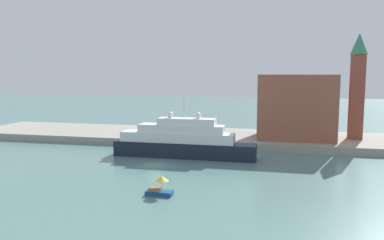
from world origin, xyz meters
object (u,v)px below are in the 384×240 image
(mooring_bollard, at_px, (198,139))
(person_figure, at_px, (150,131))
(small_motorboat, at_px, (160,187))
(parked_car, at_px, (132,133))
(large_yacht, at_px, (182,141))
(harbor_building, at_px, (296,106))
(bell_tower, at_px, (357,82))

(mooring_bollard, bearing_deg, person_figure, 155.37)
(small_motorboat, height_order, parked_car, parked_car)
(person_figure, bearing_deg, large_yacht, -52.28)
(harbor_building, bearing_deg, bell_tower, 7.36)
(large_yacht, distance_m, harbor_building, 29.05)
(parked_car, bearing_deg, large_yacht, -39.50)
(small_motorboat, distance_m, parked_car, 40.88)
(harbor_building, xyz_separation_m, person_figure, (-33.98, -2.58, -6.41))
(large_yacht, relative_size, parked_car, 6.48)
(large_yacht, height_order, small_motorboat, large_yacht)
(parked_car, relative_size, person_figure, 2.60)
(small_motorboat, relative_size, person_figure, 2.19)
(bell_tower, bearing_deg, harbor_building, -172.64)
(large_yacht, bearing_deg, harbor_building, 39.90)
(harbor_building, relative_size, mooring_bollard, 21.35)
(person_figure, bearing_deg, harbor_building, 4.35)
(person_figure, distance_m, mooring_bollard, 14.49)
(harbor_building, distance_m, mooring_bollard, 23.52)
(bell_tower, bearing_deg, mooring_bollard, -163.05)
(bell_tower, distance_m, parked_car, 52.33)
(person_figure, bearing_deg, mooring_bollard, -24.63)
(parked_car, bearing_deg, mooring_bollard, -10.89)
(small_motorboat, bearing_deg, mooring_bollard, 93.32)
(person_figure, xyz_separation_m, mooring_bollard, (13.17, -6.04, -0.37))
(harbor_building, height_order, bell_tower, bell_tower)
(bell_tower, relative_size, parked_car, 5.44)
(large_yacht, xyz_separation_m, harbor_building, (21.85, 18.27, 5.72))
(bell_tower, xyz_separation_m, mooring_bollard, (-33.77, -10.30, -12.38))
(small_motorboat, bearing_deg, bell_tower, 53.80)
(small_motorboat, xyz_separation_m, person_figure, (-15.10, 39.27, 1.31))
(person_figure, bearing_deg, parked_car, -140.44)
(large_yacht, relative_size, bell_tower, 1.19)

